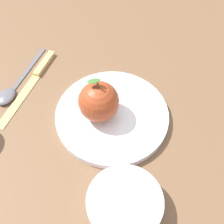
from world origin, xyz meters
name	(u,v)px	position (x,y,z in m)	size (l,w,h in m)	color
ground_plane	(93,108)	(0.00, 0.00, 0.00)	(2.40, 2.40, 0.00)	brown
dinner_plate	(112,115)	(-0.05, -0.01, 0.01)	(0.23, 0.23, 0.02)	white
apple	(99,102)	(-0.03, 0.01, 0.05)	(0.08, 0.08, 0.09)	#9E3D1E
side_bowl	(125,203)	(-0.19, 0.10, 0.02)	(0.12, 0.12, 0.04)	silver
knife	(33,80)	(0.15, 0.04, 0.00)	(0.10, 0.21, 0.01)	#D8B766
spoon	(12,89)	(0.16, 0.09, 0.01)	(0.09, 0.18, 0.01)	#59595E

